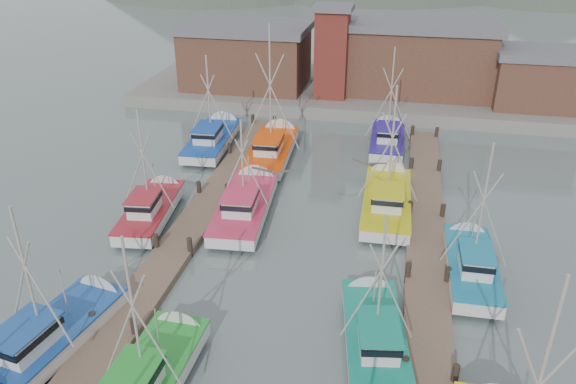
% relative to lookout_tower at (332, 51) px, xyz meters
% --- Properties ---
extents(ground, '(260.00, 260.00, 0.00)m').
position_rel_lookout_tower_xyz_m(ground, '(2.00, -33.00, -5.55)').
color(ground, '#4E5E5D').
rests_on(ground, ground).
extents(dock_left, '(2.30, 46.00, 1.50)m').
position_rel_lookout_tower_xyz_m(dock_left, '(-5.00, -28.96, -5.34)').
color(dock_left, brown).
rests_on(dock_left, ground).
extents(dock_right, '(2.30, 46.00, 1.50)m').
position_rel_lookout_tower_xyz_m(dock_right, '(9.00, -28.96, -5.34)').
color(dock_right, brown).
rests_on(dock_right, ground).
extents(quay, '(44.00, 16.00, 1.20)m').
position_rel_lookout_tower_xyz_m(quay, '(2.00, 4.00, -4.95)').
color(quay, slate).
rests_on(quay, ground).
extents(shed_left, '(12.72, 8.48, 6.20)m').
position_rel_lookout_tower_xyz_m(shed_left, '(-9.00, 2.00, -1.21)').
color(shed_left, brown).
rests_on(shed_left, quay).
extents(shed_center, '(14.84, 9.54, 6.90)m').
position_rel_lookout_tower_xyz_m(shed_center, '(8.00, 4.00, -0.86)').
color(shed_center, brown).
rests_on(shed_center, quay).
extents(shed_right, '(8.48, 6.36, 5.20)m').
position_rel_lookout_tower_xyz_m(shed_right, '(19.00, 1.00, -1.71)').
color(shed_right, brown).
rests_on(shed_right, quay).
extents(lookout_tower, '(3.60, 3.60, 8.50)m').
position_rel_lookout_tower_xyz_m(lookout_tower, '(0.00, 0.00, 0.00)').
color(lookout_tower, maroon).
rests_on(lookout_tower, quay).
extents(boat_4, '(3.31, 8.26, 8.27)m').
position_rel_lookout_tower_xyz_m(boat_4, '(-2.00, -37.53, -4.87)').
color(boat_4, black).
rests_on(boat_4, ground).
extents(boat_5, '(3.79, 8.53, 7.69)m').
position_rel_lookout_tower_xyz_m(boat_5, '(6.60, -33.12, -4.87)').
color(boat_5, black).
rests_on(boat_5, ground).
extents(boat_6, '(4.08, 9.07, 8.17)m').
position_rel_lookout_tower_xyz_m(boat_6, '(-7.24, -36.09, -4.87)').
color(boat_6, black).
rests_on(boat_6, ground).
extents(boat_8, '(3.61, 9.60, 7.42)m').
position_rel_lookout_tower_xyz_m(boat_8, '(-2.28, -22.41, -4.88)').
color(boat_8, black).
rests_on(boat_8, ground).
extents(boat_9, '(3.76, 9.55, 9.28)m').
position_rel_lookout_tower_xyz_m(boat_9, '(6.51, -19.90, -4.87)').
color(boat_9, black).
rests_on(boat_9, ground).
extents(boat_10, '(3.30, 8.17, 7.97)m').
position_rel_lookout_tower_xyz_m(boat_10, '(-7.90, -24.20, -4.87)').
color(boat_10, black).
rests_on(boat_10, ground).
extents(boat_11, '(3.36, 7.88, 8.38)m').
position_rel_lookout_tower_xyz_m(boat_11, '(11.25, -26.48, -4.87)').
color(boat_11, black).
rests_on(boat_11, ground).
extents(boat_12, '(4.46, 9.73, 11.27)m').
position_rel_lookout_tower_xyz_m(boat_12, '(-2.75, -13.00, -4.86)').
color(boat_12, black).
rests_on(boat_12, ground).
extents(boat_13, '(3.56, 8.38, 8.96)m').
position_rel_lookout_tower_xyz_m(boat_13, '(6.00, -9.01, -4.87)').
color(boat_13, black).
rests_on(boat_13, ground).
extents(boat_14, '(3.55, 9.47, 8.46)m').
position_rel_lookout_tower_xyz_m(boat_14, '(-8.02, -11.85, -4.87)').
color(boat_14, black).
rests_on(boat_14, ground).
extents(gull_near, '(1.55, 0.63, 0.24)m').
position_rel_lookout_tower_xyz_m(gull_near, '(2.62, -35.36, 3.68)').
color(gull_near, gray).
rests_on(gull_near, ground).
extents(gull_far, '(1.55, 0.65, 0.24)m').
position_rel_lookout_tower_xyz_m(gull_far, '(5.67, -29.37, 1.68)').
color(gull_far, gray).
rests_on(gull_far, ground).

